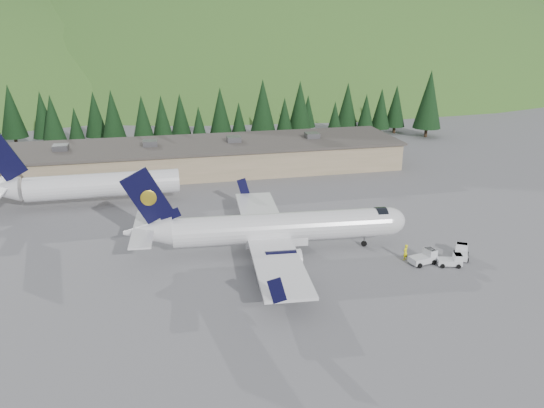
{
  "coord_description": "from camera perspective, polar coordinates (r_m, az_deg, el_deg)",
  "views": [
    {
      "loc": [
        -14.16,
        -56.74,
        26.71
      ],
      "look_at": [
        0.0,
        6.0,
        4.0
      ],
      "focal_mm": 35.0,
      "sensor_mm": 36.0,
      "label": 1
    }
  ],
  "objects": [
    {
      "name": "second_airliner",
      "position": [
        82.85,
        -19.64,
        1.89
      ],
      "size": [
        27.5,
        11.0,
        10.05
      ],
      "color": "white",
      "rests_on": "ground"
    },
    {
      "name": "ramp_worker",
      "position": [
        63.67,
        14.16,
        -5.04
      ],
      "size": [
        0.84,
        0.75,
        1.92
      ],
      "primitive_type": "imported",
      "rotation": [
        0.0,
        0.0,
        3.68
      ],
      "color": "#F9F30F",
      "rests_on": "ground"
    },
    {
      "name": "baggage_tug_c",
      "position": [
        66.31,
        19.69,
        -4.89
      ],
      "size": [
        2.7,
        3.11,
        1.49
      ],
      "rotation": [
        0.0,
        0.0,
        1.02
      ],
      "color": "silver",
      "rests_on": "ground"
    },
    {
      "name": "terminal_building",
      "position": [
        98.19,
        -7.01,
        5.1
      ],
      "size": [
        71.0,
        17.0,
        6.1
      ],
      "color": "#91845F",
      "rests_on": "ground"
    },
    {
      "name": "baggage_tug_b",
      "position": [
        63.83,
        18.77,
        -5.77
      ],
      "size": [
        2.93,
        2.18,
        1.42
      ],
      "rotation": [
        0.0,
        0.0,
        -0.28
      ],
      "color": "silver",
      "rests_on": "ground"
    },
    {
      "name": "tree_line",
      "position": [
        117.89,
        -10.26,
        9.63
      ],
      "size": [
        114.83,
        17.73,
        14.21
      ],
      "color": "black",
      "rests_on": "ground"
    },
    {
      "name": "baggage_tug_a",
      "position": [
        63.52,
        16.1,
        -5.52
      ],
      "size": [
        3.29,
        2.34,
        1.62
      ],
      "rotation": [
        0.0,
        0.0,
        0.21
      ],
      "color": "silver",
      "rests_on": "ground"
    },
    {
      "name": "hills",
      "position": [
        293.79,
        1.5,
        -2.45
      ],
      "size": [
        614.0,
        330.0,
        300.0
      ],
      "color": "#335F26",
      "rests_on": "ground"
    },
    {
      "name": "ground",
      "position": [
        64.3,
        1.18,
        -5.1
      ],
      "size": [
        600.0,
        600.0,
        0.0
      ],
      "primitive_type": "plane",
      "color": "slate"
    },
    {
      "name": "airliner",
      "position": [
        62.96,
        0.31,
        -2.69
      ],
      "size": [
        33.81,
        31.73,
        11.22
      ],
      "rotation": [
        0.0,
        0.0,
        -0.07
      ],
      "color": "white",
      "rests_on": "ground"
    }
  ]
}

